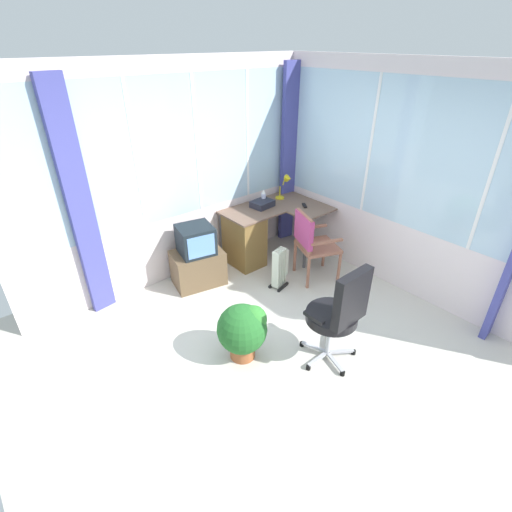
{
  "coord_description": "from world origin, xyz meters",
  "views": [
    {
      "loc": [
        -2.04,
        -1.96,
        2.83
      ],
      "look_at": [
        0.33,
        0.87,
        0.69
      ],
      "focal_mm": 26.5,
      "sensor_mm": 36.0,
      "label": 1
    }
  ],
  "objects": [
    {
      "name": "potted_plant",
      "position": [
        -0.31,
        0.3,
        0.35
      ],
      "size": [
        0.5,
        0.5,
        0.61
      ],
      "color": "#9B532E",
      "rests_on": "ground"
    },
    {
      "name": "ground",
      "position": [
        0.0,
        0.0,
        -0.03
      ],
      "size": [
        4.99,
        5.17,
        0.06
      ],
      "primitive_type": "cube",
      "color": "beige"
    },
    {
      "name": "paper_tray",
      "position": [
        1.21,
        1.78,
        0.81
      ],
      "size": [
        0.32,
        0.26,
        0.09
      ],
      "primitive_type": "cube",
      "rotation": [
        0.0,
        0.0,
        0.11
      ],
      "color": "#242430",
      "rests_on": "desk"
    },
    {
      "name": "desk_lamp",
      "position": [
        1.7,
        1.81,
        0.99
      ],
      "size": [
        0.22,
        0.19,
        0.36
      ],
      "color": "yellow",
      "rests_on": "desk"
    },
    {
      "name": "tv_remote",
      "position": [
        1.68,
        1.41,
        0.77
      ],
      "size": [
        0.12,
        0.15,
        0.02
      ],
      "primitive_type": "cube",
      "rotation": [
        0.0,
        0.0,
        -0.58
      ],
      "color": "black",
      "rests_on": "desk"
    },
    {
      "name": "tv_on_stand",
      "position": [
        0.06,
        1.73,
        0.36
      ],
      "size": [
        0.72,
        0.56,
        0.82
      ],
      "color": "brown",
      "rests_on": "ground"
    },
    {
      "name": "spray_bottle",
      "position": [
        1.29,
        1.85,
        0.86
      ],
      "size": [
        0.06,
        0.06,
        0.22
      ],
      "color": "silver",
      "rests_on": "desk"
    },
    {
      "name": "curtain_north_left",
      "position": [
        -1.1,
        2.04,
        1.29
      ],
      "size": [
        0.27,
        0.11,
        2.58
      ],
      "primitive_type": "cube",
      "rotation": [
        0.0,
        0.0,
        0.15
      ],
      "color": "#444797",
      "rests_on": "ground"
    },
    {
      "name": "east_window_panel",
      "position": [
        2.03,
        0.0,
        1.33
      ],
      "size": [
        0.07,
        4.17,
        2.68
      ],
      "color": "silver",
      "rests_on": "ground"
    },
    {
      "name": "office_chair",
      "position": [
        0.34,
        -0.33,
        0.63
      ],
      "size": [
        0.6,
        0.58,
        1.09
      ],
      "color": "#B7B7BF",
      "rests_on": "ground"
    },
    {
      "name": "space_heater",
      "position": [
        0.84,
        0.99,
        0.28
      ],
      "size": [
        0.29,
        0.22,
        0.55
      ],
      "color": "silver",
      "rests_on": "ground"
    },
    {
      "name": "wooden_armchair",
      "position": [
        1.24,
        0.89,
        0.6
      ],
      "size": [
        0.63,
        0.63,
        0.95
      ],
      "color": "#9C5F4A",
      "rests_on": "ground"
    },
    {
      "name": "desk",
      "position": [
        0.92,
        1.74,
        0.42
      ],
      "size": [
        1.36,
        1.01,
        0.76
      ],
      "color": "brown",
      "rests_on": "ground"
    },
    {
      "name": "north_window_panel",
      "position": [
        0.0,
        2.12,
        1.34
      ],
      "size": [
        3.99,
        0.07,
        2.68
      ],
      "color": "silver",
      "rests_on": "ground"
    },
    {
      "name": "curtain_corner",
      "position": [
        1.9,
        1.99,
        1.29
      ],
      "size": [
        0.27,
        0.1,
        2.58
      ],
      "primitive_type": "cube",
      "rotation": [
        0.0,
        0.0,
        -0.11
      ],
      "color": "#444797",
      "rests_on": "ground"
    }
  ]
}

